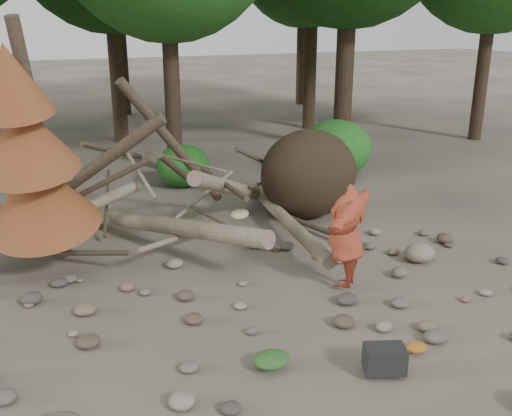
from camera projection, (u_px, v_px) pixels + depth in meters
name	position (u px, v px, depth m)	size (l,w,h in m)	color
ground	(297.00, 331.00, 8.18)	(120.00, 120.00, 0.00)	#514C44
deadfall_pile	(287.00, 179.00, 12.33)	(8.55, 5.24, 3.30)	#332619
dead_conifer	(30.00, 159.00, 9.20)	(2.06, 2.16, 4.35)	#4C3F30
bush_mid	(183.00, 166.00, 15.05)	(1.40, 1.40, 1.12)	#20611C
bush_right	(336.00, 148.00, 15.94)	(2.00, 2.00, 1.60)	#297323
frisbee_thrower	(346.00, 236.00, 9.14)	(3.13, 1.85, 1.73)	#9C3823
backpack	(384.00, 363.00, 7.13)	(0.50, 0.33, 0.33)	black
cloth_green	(272.00, 363.00, 7.26)	(0.48, 0.40, 0.18)	#295A24
cloth_orange	(416.00, 350.00, 7.60)	(0.30, 0.24, 0.11)	#A9661D
boulder_mid_right	(419.00, 253.00, 10.47)	(0.56, 0.51, 0.34)	gray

